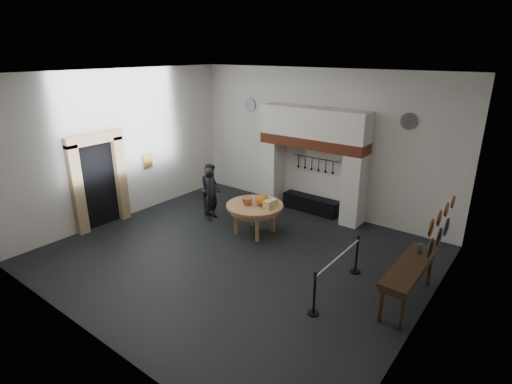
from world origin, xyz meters
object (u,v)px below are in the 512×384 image
Objects in this scene: iron_range at (311,204)px; barrier_post_near at (314,294)px; visitor_near at (211,194)px; visitor_far at (211,188)px; side_table at (410,266)px; work_table at (255,206)px; barrier_post_far at (357,255)px.

barrier_post_near is (2.77, -4.67, 0.20)m from iron_range.
visitor_far is (-0.40, 0.40, -0.01)m from visitor_near.
side_table is at bearing -136.87° from visitor_far.
side_table reaches higher than iron_range.
visitor_far is at bearing 153.31° from barrier_post_near.
barrier_post_near is at bearing -153.65° from visitor_far.
side_table reaches higher than work_table.
barrier_post_near is at bearing -131.48° from side_table.
iron_range is at bearing -88.88° from visitor_far.
visitor_far is 5.96m from barrier_post_near.
barrier_post_near is at bearing -59.36° from iron_range.
visitor_far is at bearing 34.29° from visitor_near.
barrier_post_near is (3.23, -2.27, -0.39)m from work_table.
visitor_near is 1.83× the size of barrier_post_near.
visitor_far is 1.80× the size of barrier_post_far.
iron_range is 1.18× the size of visitor_far.
side_table is (6.25, -0.76, 0.05)m from visitor_near.
visitor_near reaches higher than barrier_post_far.
work_table is 4.63m from side_table.
work_table is at bearing 170.56° from side_table.
work_table is at bearing -100.83° from visitor_near.
barrier_post_near is (-1.33, -1.51, -0.42)m from side_table.
work_table is 3.97m from barrier_post_near.
side_table is 1.48m from barrier_post_far.
barrier_post_far is at bearing -134.16° from visitor_far.
visitor_near is 1.83× the size of barrier_post_far.
barrier_post_far is (0.00, 2.00, 0.00)m from barrier_post_near.
visitor_near is 5.43m from barrier_post_near.
barrier_post_far is at bearing 159.81° from side_table.
work_table is 1.80× the size of barrier_post_near.
visitor_far reaches higher than side_table.
side_table is at bearing -37.61° from iron_range.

